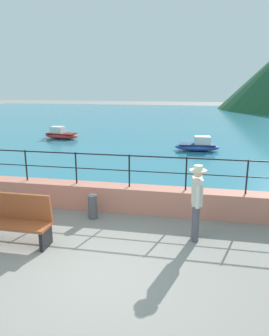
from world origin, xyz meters
TOP-DOWN VIEW (x-y plane):
  - ground_plane at (0.00, 0.00)m, footprint 120.00×120.00m
  - promenade_wall at (0.00, 3.20)m, footprint 20.00×0.56m
  - railing at (0.00, 3.20)m, footprint 18.44×0.04m
  - lake_water at (0.00, 25.84)m, footprint 64.00×44.32m
  - bench_main at (-2.12, 0.89)m, footprint 1.70×0.56m
  - person_walking at (1.83, 1.77)m, footprint 0.38×0.57m
  - bollard at (-0.83, 2.47)m, footprint 0.24×0.24m
  - boat_1 at (1.86, 11.69)m, footprint 2.34×1.02m
  - boat_2 at (-6.74, 13.88)m, footprint 2.39×1.18m

SIDE VIEW (x-z plane):
  - ground_plane at x=0.00m, z-range 0.00..0.00m
  - lake_water at x=0.00m, z-range 0.00..0.06m
  - bollard at x=-0.83m, z-range 0.00..0.64m
  - boat_1 at x=1.86m, z-range -0.05..0.71m
  - boat_2 at x=-6.74m, z-range -0.05..0.71m
  - promenade_wall at x=0.00m, z-range 0.00..0.70m
  - bench_main at x=-2.12m, z-range -0.01..1.12m
  - person_walking at x=1.83m, z-range 0.10..1.85m
  - railing at x=0.00m, z-range 0.86..1.76m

